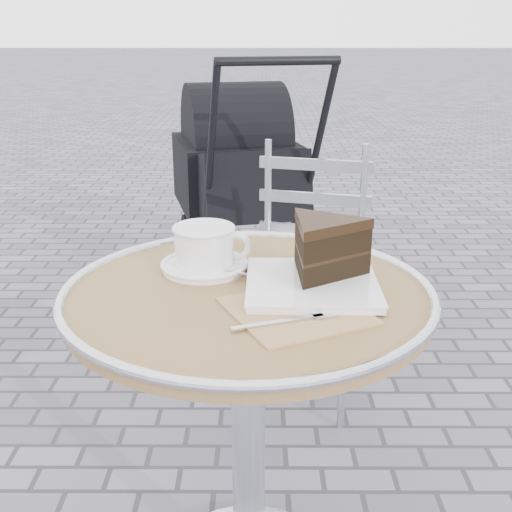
{
  "coord_description": "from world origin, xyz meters",
  "views": [
    {
      "loc": [
        0.02,
        -1.14,
        1.21
      ],
      "look_at": [
        0.02,
        0.06,
        0.78
      ],
      "focal_mm": 45.0,
      "sensor_mm": 36.0,
      "label": 1
    }
  ],
  "objects_px": {
    "cappuccino_set": "(205,250)",
    "cake_plate_set": "(320,256)",
    "baby_stroller": "(241,186)",
    "bistro_chair": "(309,242)",
    "cafe_table": "(248,365)"
  },
  "relations": [
    {
      "from": "cappuccino_set",
      "to": "cake_plate_set",
      "type": "xyz_separation_m",
      "value": [
        0.23,
        -0.09,
        0.02
      ]
    },
    {
      "from": "bistro_chair",
      "to": "baby_stroller",
      "type": "bearing_deg",
      "value": 120.77
    },
    {
      "from": "baby_stroller",
      "to": "cake_plate_set",
      "type": "bearing_deg",
      "value": -97.23
    },
    {
      "from": "cake_plate_set",
      "to": "bistro_chair",
      "type": "xyz_separation_m",
      "value": [
        0.05,
        0.88,
        -0.26
      ]
    },
    {
      "from": "cappuccino_set",
      "to": "bistro_chair",
      "type": "relative_size",
      "value": 0.23
    },
    {
      "from": "cappuccino_set",
      "to": "baby_stroller",
      "type": "bearing_deg",
      "value": 89.78
    },
    {
      "from": "cappuccino_set",
      "to": "cake_plate_set",
      "type": "distance_m",
      "value": 0.25
    },
    {
      "from": "cappuccino_set",
      "to": "bistro_chair",
      "type": "height_order",
      "value": "bistro_chair"
    },
    {
      "from": "cafe_table",
      "to": "cake_plate_set",
      "type": "height_order",
      "value": "cake_plate_set"
    },
    {
      "from": "cake_plate_set",
      "to": "cappuccino_set",
      "type": "bearing_deg",
      "value": 159.67
    },
    {
      "from": "cake_plate_set",
      "to": "bistro_chair",
      "type": "bearing_deg",
      "value": 87.53
    },
    {
      "from": "cafe_table",
      "to": "baby_stroller",
      "type": "bearing_deg",
      "value": 92.04
    },
    {
      "from": "cappuccino_set",
      "to": "cake_plate_set",
      "type": "bearing_deg",
      "value": -20.64
    },
    {
      "from": "cafe_table",
      "to": "bistro_chair",
      "type": "xyz_separation_m",
      "value": [
        0.19,
        0.9,
        -0.04
      ]
    },
    {
      "from": "bistro_chair",
      "to": "cake_plate_set",
      "type": "bearing_deg",
      "value": -78.13
    }
  ]
}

